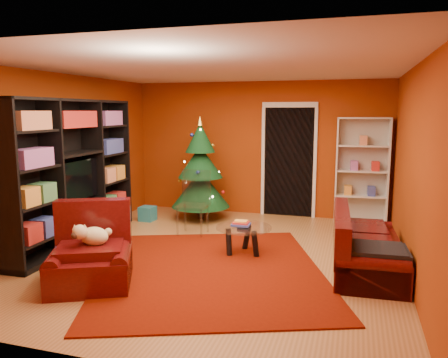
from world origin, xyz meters
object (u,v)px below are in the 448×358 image
(rug, at_px, (211,270))
(gift_box_teal, at_px, (147,214))
(dog, at_px, (95,236))
(acrylic_chair, at_px, (193,206))
(gift_box_red, at_px, (201,208))
(sofa, at_px, (367,240))
(media_unit, at_px, (73,173))
(white_bookshelf, at_px, (362,171))
(christmas_tree, at_px, (200,169))
(coffee_table, at_px, (244,240))
(armchair, at_px, (90,253))

(rug, distance_m, gift_box_teal, 2.89)
(gift_box_teal, distance_m, dog, 3.05)
(acrylic_chair, bearing_deg, gift_box_red, 100.96)
(gift_box_red, bearing_deg, sofa, -37.60)
(dog, bearing_deg, media_unit, 107.08)
(media_unit, bearing_deg, white_bookshelf, 29.45)
(rug, xyz_separation_m, media_unit, (-2.38, 0.54, 1.10))
(christmas_tree, xyz_separation_m, gift_box_teal, (-0.91, -0.42, -0.81))
(gift_box_teal, height_order, sofa, sofa)
(media_unit, bearing_deg, christmas_tree, 54.63)
(media_unit, xyz_separation_m, acrylic_chair, (1.57, 0.96, -0.63))
(media_unit, height_order, coffee_table, media_unit)
(christmas_tree, bearing_deg, dog, -92.13)
(white_bookshelf, distance_m, dog, 4.94)
(armchair, relative_size, coffee_table, 1.24)
(dog, xyz_separation_m, coffee_table, (1.42, 1.53, -0.37))
(white_bookshelf, distance_m, acrylic_chair, 3.14)
(white_bookshelf, height_order, sofa, white_bookshelf)
(gift_box_teal, relative_size, white_bookshelf, 0.14)
(dog, distance_m, acrylic_chair, 2.32)
(white_bookshelf, height_order, acrylic_chair, white_bookshelf)
(dog, bearing_deg, rug, 8.63)
(rug, height_order, christmas_tree, christmas_tree)
(gift_box_teal, bearing_deg, gift_box_red, 50.02)
(rug, relative_size, white_bookshelf, 1.65)
(dog, height_order, acrylic_chair, acrylic_chair)
(christmas_tree, bearing_deg, media_unit, -123.52)
(white_bookshelf, xyz_separation_m, armchair, (-3.04, -3.96, -0.57))
(dog, xyz_separation_m, acrylic_chair, (0.36, 2.29, -0.10))
(gift_box_teal, height_order, coffee_table, coffee_table)
(christmas_tree, height_order, acrylic_chair, christmas_tree)
(rug, distance_m, armchair, 1.52)
(gift_box_teal, bearing_deg, dog, -74.91)
(rug, relative_size, gift_box_teal, 12.18)
(rug, xyz_separation_m, acrylic_chair, (-0.82, 1.50, 0.47))
(armchair, xyz_separation_m, dog, (0.02, 0.07, 0.19))
(sofa, bearing_deg, media_unit, 88.14)
(coffee_table, bearing_deg, armchair, -132.09)
(media_unit, xyz_separation_m, white_bookshelf, (4.22, 2.57, -0.15))
(gift_box_red, distance_m, sofa, 3.95)
(gift_box_teal, distance_m, gift_box_red, 1.17)
(rug, height_order, gift_box_teal, gift_box_teal)
(media_unit, height_order, gift_box_teal, media_unit)
(coffee_table, distance_m, acrylic_chair, 1.33)
(gift_box_red, xyz_separation_m, white_bookshelf, (3.05, 0.09, 0.86))
(armchair, height_order, coffee_table, armchair)
(gift_box_teal, xyz_separation_m, coffee_table, (2.21, -1.38, 0.08))
(rug, xyz_separation_m, coffee_table, (0.24, 0.74, 0.20))
(gift_box_red, xyz_separation_m, dog, (0.03, -3.80, 0.48))
(christmas_tree, relative_size, gift_box_teal, 7.34)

